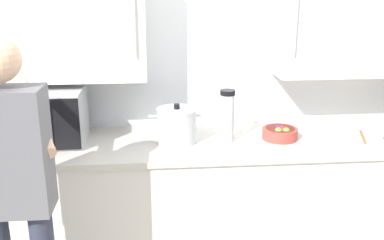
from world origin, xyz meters
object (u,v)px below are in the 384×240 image
(wooden_spoon, at_px, (375,137))
(person_figure, at_px, (13,186))
(thermos_flask, at_px, (227,116))
(stock_pot, at_px, (177,125))
(microwave_oven, at_px, (30,117))
(fruit_bowl, at_px, (280,133))

(wooden_spoon, distance_m, person_figure, 2.14)
(thermos_flask, bearing_deg, stock_pot, 178.22)
(thermos_flask, xyz_separation_m, wooden_spoon, (0.95, -0.05, -0.16))
(microwave_oven, height_order, person_figure, person_figure)
(person_figure, bearing_deg, microwave_oven, 98.51)
(microwave_oven, distance_m, thermos_flask, 1.21)
(stock_pot, xyz_separation_m, person_figure, (-0.78, -0.72, -0.03))
(microwave_oven, bearing_deg, wooden_spoon, -2.90)
(microwave_oven, distance_m, person_figure, 0.78)
(fruit_bowl, height_order, stock_pot, stock_pot)
(thermos_flask, height_order, stock_pot, thermos_flask)
(stock_pot, relative_size, person_figure, 0.21)
(microwave_oven, xyz_separation_m, thermos_flask, (1.20, -0.06, -0.00))
(fruit_bowl, relative_size, wooden_spoon, 0.94)
(microwave_oven, height_order, thermos_flask, microwave_oven)
(thermos_flask, bearing_deg, person_figure, -147.01)
(wooden_spoon, bearing_deg, person_figure, -162.01)
(wooden_spoon, relative_size, person_figure, 0.14)
(fruit_bowl, height_order, person_figure, person_figure)
(microwave_oven, distance_m, wooden_spoon, 2.16)
(fruit_bowl, bearing_deg, stock_pot, 179.68)
(microwave_oven, xyz_separation_m, stock_pot, (0.89, -0.05, -0.06))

